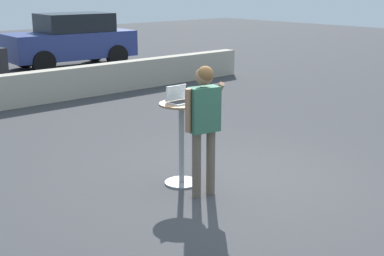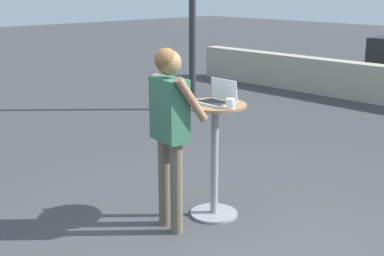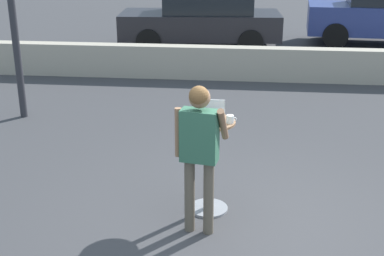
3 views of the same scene
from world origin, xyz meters
TOP-DOWN VIEW (x-y plane):
  - ground_plane at (0.00, 0.00)m, footprint 50.00×50.00m
  - cafe_table at (-0.51, 0.41)m, footprint 0.57×0.57m
  - laptop at (-0.51, 0.44)m, footprint 0.32×0.26m
  - coffee_mug at (-0.28, 0.37)m, footprint 0.11×0.08m
  - standing_person at (-0.58, -0.08)m, footprint 0.55×0.32m

SIDE VIEW (x-z plane):
  - ground_plane at x=0.00m, z-range 0.00..0.00m
  - cafe_table at x=-0.51m, z-range 0.09..1.18m
  - standing_person at x=-0.58m, z-range 0.21..1.83m
  - coffee_mug at x=-0.28m, z-range 1.08..1.17m
  - laptop at x=-0.51m, z-range 1.02..1.24m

